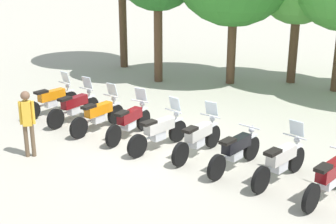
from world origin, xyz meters
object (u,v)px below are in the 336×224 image
Objects in this scene: motorcycle_5 at (198,138)px; motorcycle_8 at (329,178)px; motorcycle_7 at (281,161)px; motorcycle_3 at (130,121)px; motorcycle_0 at (52,99)px; person_0 at (27,118)px; motorcycle_2 at (99,114)px; motorcycle_1 at (75,106)px; motorcycle_6 at (236,150)px; motorcycle_4 at (159,131)px.

motorcycle_5 is 1.02× the size of motorcycle_8.
motorcycle_5 is 1.03× the size of motorcycle_7.
motorcycle_3 is at bearing 97.36° from motorcycle_7.
motorcycle_3 is at bearing -86.79° from motorcycle_0.
motorcycle_7 is at bearing -92.07° from motorcycle_5.
motorcycle_2 is at bearing -46.05° from person_0.
motorcycle_2 is 1.00× the size of motorcycle_5.
motorcycle_2 is 1.21× the size of person_0.
motorcycle_7 is at bearing -110.59° from person_0.
motorcycle_5 is (4.60, -0.75, 0.00)m from motorcycle_1.
motorcycle_5 is (3.45, -0.42, 0.00)m from motorcycle_2.
motorcycle_1 is at bearing 94.02° from motorcycle_6.
person_0 is (-2.82, -1.98, 0.55)m from motorcycle_4.
motorcycle_1 is 4.66m from motorcycle_5.
motorcycle_0 is at bearing 95.54° from motorcycle_8.
motorcycle_4 is (3.45, -0.78, 0.00)m from motorcycle_1.
motorcycle_6 is at bearing -96.30° from motorcycle_5.
motorcycle_3 is 1.02× the size of motorcycle_6.
motorcycle_2 is 1.02× the size of motorcycle_8.
motorcycle_3 is (3.44, -0.68, 0.00)m from motorcycle_0.
person_0 is at bearing 127.44° from motorcycle_5.
motorcycle_6 is (2.29, -0.31, -0.01)m from motorcycle_4.
motorcycle_0 is at bearing 97.01° from motorcycle_7.
person_0 is (-1.66, -2.35, 0.55)m from motorcycle_3.
person_0 reaches higher than motorcycle_5.
motorcycle_0 is 5.83m from motorcycle_5.
person_0 reaches higher than motorcycle_4.
motorcycle_1 and motorcycle_5 have the same top height.
motorcycle_7 is at bearing -91.82° from motorcycle_1.
motorcycle_1 is 8.21m from motorcycle_8.
motorcycle_8 is (9.19, -1.89, -0.01)m from motorcycle_0.
motorcycle_5 is at bearing 92.92° from motorcycle_8.
motorcycle_2 is 7.02m from motorcycle_8.
motorcycle_0 and motorcycle_7 have the same top height.
motorcycle_2 is (2.30, -0.60, 0.00)m from motorcycle_0.
motorcycle_1 is 1.00× the size of motorcycle_5.
motorcycle_1 is 1.00× the size of motorcycle_2.
motorcycle_1 is 3.54m from motorcycle_4.
motorcycle_2 reaches higher than motorcycle_8.
motorcycle_8 is at bearing -92.89° from motorcycle_1.
motorcycle_1 and motorcycle_3 have the same top height.
motorcycle_7 is 1.00× the size of motorcycle_8.
motorcycle_3 is 1.04× the size of motorcycle_7.
motorcycle_7 is 1.18× the size of person_0.
motorcycle_7 is at bearing -80.05° from motorcycle_4.
person_0 is at bearing 115.93° from motorcycle_8.
motorcycle_0 and motorcycle_3 have the same top height.
motorcycle_6 is 1.17m from motorcycle_7.
motorcycle_1 is 1.03× the size of motorcycle_7.
motorcycle_1 and motorcycle_7 have the same top height.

